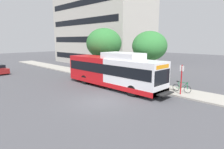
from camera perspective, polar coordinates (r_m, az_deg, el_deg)
The scene contains 7 objects.
ground_plane at distance 21.80m, azimuth -17.36°, elevation -3.09°, with size 120.00×120.00×0.00m, color #4C4C51.
sidewalk_curb at distance 24.23m, azimuth -0.29°, elevation -1.15°, with size 3.00×56.00×0.14m, color #A8A399.
transit_bus at distance 19.60m, azimuth 0.21°, elevation 1.01°, with size 2.58×12.25×3.65m.
bus_stop_sign_pole at distance 17.65m, azimuth 19.96°, elevation -0.81°, with size 0.10×0.36×2.60m.
bicycle_parked at distance 18.67m, azimuth 20.04°, elevation -3.66°, with size 0.52×1.76×1.02m.
street_tree_near_stop at distance 20.93m, azimuth 11.10°, elevation 8.31°, with size 3.69×3.69×5.66m.
street_tree_mid_block at distance 26.26m, azimuth -2.40°, elevation 9.25°, with size 4.77×4.77×6.30m.
Camera 1 is at (-9.66, -10.94, 4.83)m, focal length 30.69 mm.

